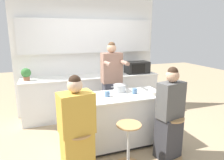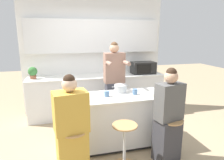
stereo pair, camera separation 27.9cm
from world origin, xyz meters
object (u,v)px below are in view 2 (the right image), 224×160
object	(u,v)px
person_wrapped_blanket	(72,130)
fruit_bowl	(154,94)
person_seated_near	(168,120)
bar_stool_leftmost	(74,152)
microwave	(143,68)
coffee_cup_near	(107,94)
potted_plant	(33,72)
kitchen_island	(113,120)
coffee_cup_far	(135,92)
bar_stool_center	(124,145)
person_cooking	(114,87)
bar_stool_rightmost	(169,139)
cooking_pot	(120,88)

from	to	relation	value
person_wrapped_blanket	fruit_bowl	bearing A→B (deg)	8.72
person_seated_near	fruit_bowl	bearing A→B (deg)	78.91
fruit_bowl	bar_stool_leftmost	bearing A→B (deg)	-161.38
person_wrapped_blanket	microwave	size ratio (longest dim) A/B	2.51
bar_stool_leftmost	coffee_cup_near	size ratio (longest dim) A/B	5.70
bar_stool_leftmost	potted_plant	world-z (taller)	potted_plant
kitchen_island	coffee_cup_far	distance (m)	0.61
bar_stool_center	person_seated_near	world-z (taller)	person_seated_near
bar_stool_leftmost	person_wrapped_blanket	distance (m)	0.32
fruit_bowl	potted_plant	world-z (taller)	potted_plant
person_cooking	potted_plant	world-z (taller)	person_cooking
bar_stool_rightmost	fruit_bowl	bearing A→B (deg)	95.36
person_seated_near	fruit_bowl	world-z (taller)	person_seated_near
coffee_cup_near	bar_stool_rightmost	bearing A→B (deg)	-38.03
cooking_pot	fruit_bowl	bearing A→B (deg)	-35.61
fruit_bowl	coffee_cup_near	xyz separation A→B (m)	(-0.77, 0.16, 0.02)
microwave	potted_plant	xyz separation A→B (m)	(-2.52, 0.04, 0.00)
person_cooking	coffee_cup_near	size ratio (longest dim) A/B	14.99
fruit_bowl	coffee_cup_near	bearing A→B (deg)	168.23
person_cooking	coffee_cup_near	xyz separation A→B (m)	(-0.30, -0.64, 0.07)
person_cooking	person_wrapped_blanket	bearing A→B (deg)	-125.20
person_cooking	cooking_pot	xyz separation A→B (m)	(-0.01, -0.46, 0.09)
person_wrapped_blanket	person_seated_near	bearing A→B (deg)	-9.42
cooking_pot	kitchen_island	bearing A→B (deg)	-136.68
bar_stool_center	coffee_cup_near	xyz separation A→B (m)	(-0.11, 0.62, 0.58)
cooking_pot	potted_plant	size ratio (longest dim) A/B	1.20
bar_stool_center	person_cooking	size ratio (longest dim) A/B	0.38
bar_stool_center	cooking_pot	xyz separation A→B (m)	(0.18, 0.80, 0.61)
person_wrapped_blanket	fruit_bowl	distance (m)	1.47
kitchen_island	potted_plant	xyz separation A→B (m)	(-1.40, 1.43, 0.63)
person_cooking	person_seated_near	world-z (taller)	person_cooking
cooking_pot	bar_stool_leftmost	bearing A→B (deg)	-137.74
person_seated_near	cooking_pot	size ratio (longest dim) A/B	4.58
person_cooking	kitchen_island	bearing A→B (deg)	-106.04
bar_stool_rightmost	microwave	size ratio (longest dim) A/B	1.18
coffee_cup_far	potted_plant	distance (m)	2.30
person_cooking	fruit_bowl	world-z (taller)	person_cooking
potted_plant	bar_stool_center	bearing A→B (deg)	-55.87
coffee_cup_near	potted_plant	bearing A→B (deg)	131.79
bar_stool_center	bar_stool_rightmost	size ratio (longest dim) A/B	1.00
coffee_cup_near	microwave	size ratio (longest dim) A/B	0.21
bar_stool_center	person_seated_near	size ratio (longest dim) A/B	0.46
bar_stool_center	bar_stool_rightmost	xyz separation A→B (m)	(0.70, -0.01, 0.00)
cooking_pot	fruit_bowl	size ratio (longest dim) A/B	1.68
person_wrapped_blanket	person_cooking	bearing A→B (deg)	44.55
coffee_cup_near	microwave	bearing A→B (deg)	48.74
bar_stool_leftmost	coffee_cup_near	world-z (taller)	coffee_cup_near
microwave	potted_plant	size ratio (longest dim) A/B	2.16
bar_stool_leftmost	coffee_cup_far	bearing A→B (deg)	29.62
kitchen_island	bar_stool_center	distance (m)	0.64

